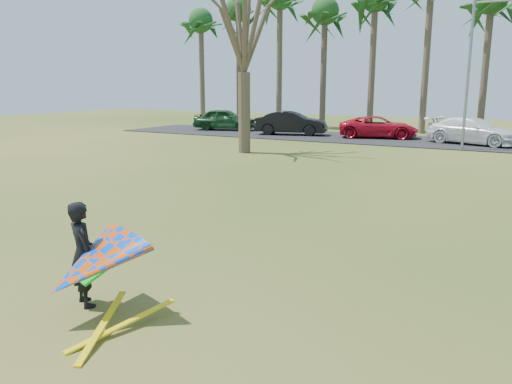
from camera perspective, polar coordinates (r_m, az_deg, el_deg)
The scene contains 13 objects.
ground at distance 10.24m, azimuth -5.54°, elevation -8.08°, with size 100.00×100.00×0.00m, color #224910.
parking_strip at distance 33.51m, azimuth 19.71°, elevation 5.39°, with size 46.00×7.00×0.06m, color black.
palm_0 at distance 47.97m, azimuth -6.32°, elevation 18.76°, with size 4.84×4.84×10.84m.
palm_1 at distance 45.88m, azimuth -2.01°, elevation 19.99°, with size 4.84×4.84×11.54m.
palm_3 at distance 42.24m, azimuth 7.90°, elevation 19.64°, with size 4.84×4.84×10.84m.
palm_6 at distance 39.44m, azimuth 25.33°, elevation 19.20°, with size 4.84×4.84×10.84m.
bare_tree_left at distance 26.79m, azimuth -1.40°, elevation 19.35°, with size 6.60×6.60×9.70m.
streetlight at distance 30.07m, azimuth 23.46°, elevation 12.90°, with size 2.28×0.18×8.00m.
car_0 at distance 39.97m, azimuth -3.56°, elevation 8.29°, with size 1.99×4.94×1.68m, color #1B4421.
car_1 at distance 36.11m, azimuth 4.05°, elevation 7.87°, with size 1.77×5.06×1.67m, color black.
car_2 at distance 34.90m, azimuth 13.81°, elevation 7.22°, with size 2.40×5.20×1.44m, color red.
car_3 at distance 32.91m, azimuth 23.55°, elevation 6.42°, with size 2.22×5.46×1.59m, color white.
kite_flyer at distance 8.13m, azimuth -18.47°, elevation -7.75°, with size 2.13×2.39×2.02m.
Camera 1 is at (5.54, -7.87, 3.52)m, focal length 35.00 mm.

